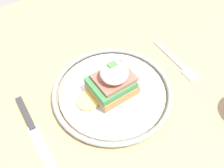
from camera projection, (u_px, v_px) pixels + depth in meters
dining_table at (125, 114)px, 0.67m from camera, size 1.07×0.81×0.72m
plate at (112, 92)px, 0.57m from camera, size 0.24×0.24×0.02m
sandwich at (112, 81)px, 0.54m from camera, size 0.12×0.07×0.08m
fork at (176, 62)px, 0.63m from camera, size 0.02×0.14×0.00m
knife at (33, 130)px, 0.52m from camera, size 0.03×0.20×0.01m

